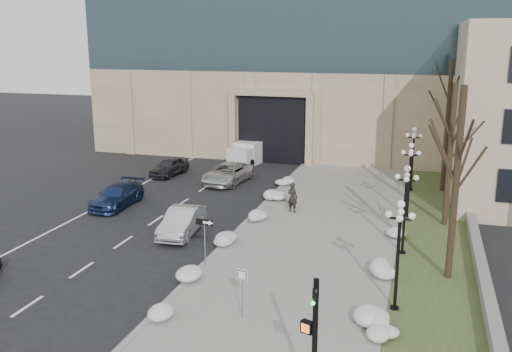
% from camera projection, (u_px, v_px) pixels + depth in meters
% --- Properties ---
extents(sidewalk, '(9.00, 40.00, 0.12)m').
position_uv_depth(sidewalk, '(316.00, 235.00, 32.28)').
color(sidewalk, gray).
rests_on(sidewalk, ground).
extents(curb, '(0.30, 40.00, 0.14)m').
position_uv_depth(curb, '(241.00, 228.00, 33.53)').
color(curb, gray).
rests_on(curb, ground).
extents(grass_strip, '(4.00, 40.00, 0.10)m').
position_uv_depth(grass_strip, '(436.00, 247.00, 30.48)').
color(grass_strip, '#374723').
rests_on(grass_strip, ground).
extents(stone_wall, '(0.50, 30.00, 0.70)m').
position_uv_depth(stone_wall, '(474.00, 234.00, 31.71)').
color(stone_wall, gray).
rests_on(stone_wall, ground).
extents(car_b, '(2.03, 4.76, 1.53)m').
position_uv_depth(car_b, '(182.00, 222.00, 32.44)').
color(car_b, '#B8BCC1').
rests_on(car_b, ground).
extents(car_c, '(2.10, 5.02, 1.45)m').
position_uv_depth(car_c, '(117.00, 196.00, 37.85)').
color(car_c, navy).
rests_on(car_c, ground).
extents(car_d, '(3.16, 5.68, 1.50)m').
position_uv_depth(car_d, '(228.00, 173.00, 43.92)').
color(car_d, silver).
rests_on(car_d, ground).
extents(car_e, '(2.18, 4.38, 1.44)m').
position_uv_depth(car_e, '(169.00, 167.00, 46.33)').
color(car_e, '#2D2D32').
rests_on(car_e, ground).
extents(pedestrian, '(0.81, 0.65, 1.92)m').
position_uv_depth(pedestrian, '(293.00, 197.00, 36.17)').
color(pedestrian, black).
rests_on(pedestrian, sidewalk).
extents(box_truck, '(3.14, 6.31, 1.91)m').
position_uv_depth(box_truck, '(253.00, 151.00, 51.51)').
color(box_truck, silver).
rests_on(box_truck, ground).
extents(one_way_sign, '(0.93, 0.26, 2.50)m').
position_uv_depth(one_way_sign, '(207.00, 228.00, 27.34)').
color(one_way_sign, slate).
rests_on(one_way_sign, ground).
extents(keep_sign, '(0.46, 0.14, 2.18)m').
position_uv_depth(keep_sign, '(242.00, 283.00, 22.35)').
color(keep_sign, slate).
rests_on(keep_sign, ground).
extents(traffic_signal, '(0.73, 0.96, 4.27)m').
position_uv_depth(traffic_signal, '(313.00, 346.00, 16.85)').
color(traffic_signal, black).
rests_on(traffic_signal, ground).
extents(snow_clump_b, '(1.10, 1.60, 0.36)m').
position_uv_depth(snow_clump_b, '(157.00, 309.00, 23.02)').
color(snow_clump_b, silver).
rests_on(snow_clump_b, sidewalk).
extents(snow_clump_c, '(1.10, 1.60, 0.36)m').
position_uv_depth(snow_clump_c, '(197.00, 273.00, 26.56)').
color(snow_clump_c, silver).
rests_on(snow_clump_c, sidewalk).
extents(snow_clump_d, '(1.10, 1.60, 0.36)m').
position_uv_depth(snow_clump_d, '(231.00, 241.00, 30.67)').
color(snow_clump_d, silver).
rests_on(snow_clump_d, sidewalk).
extents(snow_clump_e, '(1.10, 1.60, 0.36)m').
position_uv_depth(snow_clump_e, '(258.00, 217.00, 34.71)').
color(snow_clump_e, silver).
rests_on(snow_clump_e, sidewalk).
extents(snow_clump_f, '(1.10, 1.60, 0.36)m').
position_uv_depth(snow_clump_f, '(278.00, 196.00, 39.23)').
color(snow_clump_f, silver).
rests_on(snow_clump_f, sidewalk).
extents(snow_clump_g, '(1.10, 1.60, 0.36)m').
position_uv_depth(snow_clump_g, '(288.00, 182.00, 43.16)').
color(snow_clump_g, silver).
rests_on(snow_clump_g, sidewalk).
extents(snow_clump_h, '(1.10, 1.60, 0.36)m').
position_uv_depth(snow_clump_h, '(379.00, 333.00, 21.16)').
color(snow_clump_h, silver).
rests_on(snow_clump_h, sidewalk).
extents(snow_clump_i, '(1.10, 1.60, 0.36)m').
position_uv_depth(snow_clump_i, '(383.00, 273.00, 26.55)').
color(snow_clump_i, silver).
rests_on(snow_clump_i, sidewalk).
extents(snow_clump_j, '(1.10, 1.60, 0.36)m').
position_uv_depth(snow_clump_j, '(393.00, 232.00, 32.14)').
color(snow_clump_j, silver).
rests_on(snow_clump_j, sidewalk).
extents(snow_clump_l, '(1.10, 1.60, 0.36)m').
position_uv_depth(snow_clump_l, '(374.00, 324.00, 21.82)').
color(snow_clump_l, silver).
rests_on(snow_clump_l, sidewalk).
extents(lamppost_a, '(1.18, 1.18, 4.76)m').
position_uv_depth(lamppost_a, '(399.00, 241.00, 22.79)').
color(lamppost_a, black).
rests_on(lamppost_a, ground).
extents(lamppost_b, '(1.18, 1.18, 4.76)m').
position_uv_depth(lamppost_b, '(406.00, 198.00, 28.83)').
color(lamppost_b, black).
rests_on(lamppost_b, ground).
extents(lamppost_c, '(1.18, 1.18, 4.76)m').
position_uv_depth(lamppost_c, '(410.00, 170.00, 34.88)').
color(lamppost_c, black).
rests_on(lamppost_c, ground).
extents(lamppost_d, '(1.18, 1.18, 4.76)m').
position_uv_depth(lamppost_d, '(413.00, 150.00, 40.93)').
color(lamppost_d, black).
rests_on(lamppost_d, ground).
extents(tree_near, '(3.20, 3.20, 9.00)m').
position_uv_depth(tree_near, '(458.00, 157.00, 25.24)').
color(tree_near, black).
rests_on(tree_near, ground).
extents(tree_mid, '(3.20, 3.20, 8.50)m').
position_uv_depth(tree_mid, '(452.00, 135.00, 32.76)').
color(tree_mid, black).
rests_on(tree_mid, ground).
extents(tree_far, '(3.20, 3.20, 9.50)m').
position_uv_depth(tree_far, '(449.00, 108.00, 40.05)').
color(tree_far, black).
rests_on(tree_far, ground).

